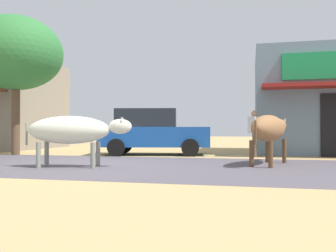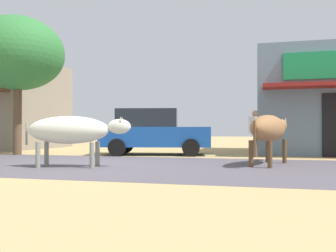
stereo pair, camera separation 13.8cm
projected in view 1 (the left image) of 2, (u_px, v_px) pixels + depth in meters
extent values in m
plane|color=tan|center=(86.00, 164.00, 9.32)|extent=(80.00, 80.00, 0.00)
cube|color=#575059|center=(86.00, 164.00, 9.32)|extent=(72.00, 5.57, 0.00)
cylinder|color=brown|center=(16.00, 119.00, 12.93)|extent=(0.29, 0.29, 2.60)
ellipsoid|color=#307737|center=(16.00, 53.00, 12.95)|extent=(3.31, 3.31, 2.65)
cube|color=#184B99|center=(155.00, 137.00, 12.98)|extent=(4.11, 2.39, 0.70)
cube|color=#1E2328|center=(147.00, 118.00, 13.00)|extent=(2.38, 1.93, 0.64)
cylinder|color=black|center=(189.00, 145.00, 13.77)|extent=(0.62, 0.29, 0.60)
cylinder|color=black|center=(190.00, 148.00, 12.08)|extent=(0.62, 0.29, 0.60)
cylinder|color=black|center=(124.00, 145.00, 13.87)|extent=(0.62, 0.29, 0.60)
cylinder|color=black|center=(116.00, 147.00, 12.18)|extent=(0.62, 0.29, 0.60)
ellipsoid|color=silver|center=(69.00, 130.00, 8.69)|extent=(2.10, 1.10, 0.67)
ellipsoid|color=silver|center=(120.00, 126.00, 8.64)|extent=(0.60, 0.38, 0.36)
cone|color=beige|center=(123.00, 119.00, 8.74)|extent=(0.06, 0.06, 0.12)
cone|color=beige|center=(122.00, 119.00, 8.54)|extent=(0.06, 0.06, 0.12)
cylinder|color=gray|center=(98.00, 154.00, 8.91)|extent=(0.11, 0.11, 0.61)
cylinder|color=gray|center=(93.00, 155.00, 8.40)|extent=(0.11, 0.11, 0.61)
cylinder|color=gray|center=(47.00, 154.00, 8.97)|extent=(0.11, 0.11, 0.61)
cylinder|color=gray|center=(38.00, 155.00, 8.45)|extent=(0.11, 0.11, 0.61)
cylinder|color=gray|center=(27.00, 134.00, 8.73)|extent=(0.05, 0.05, 0.54)
ellipsoid|color=#97693F|center=(269.00, 128.00, 9.21)|extent=(1.28, 2.33, 0.68)
ellipsoid|color=#97693F|center=(281.00, 126.00, 10.40)|extent=(0.43, 0.62, 0.36)
cone|color=beige|center=(278.00, 119.00, 10.49)|extent=(0.06, 0.06, 0.12)
cone|color=beige|center=(285.00, 119.00, 10.39)|extent=(0.06, 0.06, 0.12)
cylinder|color=brown|center=(267.00, 151.00, 9.95)|extent=(0.11, 0.11, 0.65)
cylinder|color=brown|center=(284.00, 151.00, 9.72)|extent=(0.11, 0.11, 0.65)
cylinder|color=brown|center=(252.00, 154.00, 8.69)|extent=(0.11, 0.11, 0.65)
cylinder|color=brown|center=(271.00, 154.00, 8.46)|extent=(0.11, 0.11, 0.65)
cylinder|color=brown|center=(256.00, 133.00, 8.20)|extent=(0.05, 0.05, 0.55)
cylinder|color=brown|center=(254.00, 145.00, 11.99)|extent=(0.14, 0.14, 0.78)
cylinder|color=brown|center=(254.00, 145.00, 11.82)|extent=(0.14, 0.14, 0.78)
cube|color=silver|center=(254.00, 125.00, 11.91)|extent=(0.44, 0.48, 0.55)
sphere|color=tan|center=(254.00, 114.00, 11.92)|extent=(0.21, 0.21, 0.21)
cylinder|color=silver|center=(254.00, 124.00, 12.17)|extent=(0.09, 0.09, 0.50)
cylinder|color=silver|center=(254.00, 124.00, 11.66)|extent=(0.09, 0.09, 0.50)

